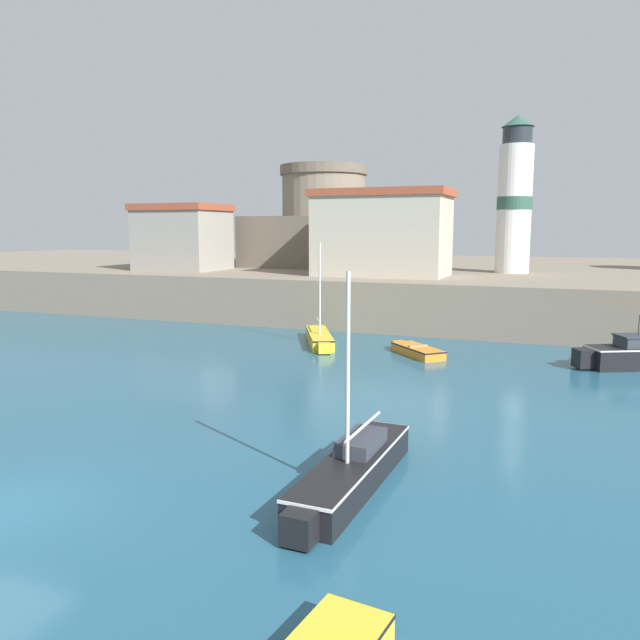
% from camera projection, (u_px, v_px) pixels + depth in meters
% --- Properties ---
extents(quay_seawall, '(120.00, 40.00, 3.08)m').
position_uv_depth(quay_seawall, '(425.00, 282.00, 55.83)').
color(quay_seawall, gray).
rests_on(quay_seawall, ground).
extents(sailboat_yellow_0, '(3.42, 5.63, 5.52)m').
position_uv_depth(sailboat_yellow_0, '(319.00, 337.00, 34.02)').
color(sailboat_yellow_0, yellow).
rests_on(sailboat_yellow_0, ground).
extents(sailboat_black_2, '(1.38, 6.33, 5.29)m').
position_uv_depth(sailboat_black_2, '(352.00, 469.00, 15.09)').
color(sailboat_black_2, black).
rests_on(sailboat_black_2, ground).
extents(motorboat_black_3, '(5.49, 3.59, 2.41)m').
position_uv_depth(motorboat_black_3, '(638.00, 355.00, 28.13)').
color(motorboat_black_3, black).
rests_on(motorboat_black_3, ground).
extents(dinghy_orange_5, '(3.30, 3.41, 0.53)m').
position_uv_depth(dinghy_orange_5, '(417.00, 350.00, 31.00)').
color(dinghy_orange_5, orange).
rests_on(dinghy_orange_5, ground).
extents(fortress, '(11.16, 11.16, 8.48)m').
position_uv_depth(fortress, '(324.00, 230.00, 53.82)').
color(fortress, '#685E4F').
rests_on(fortress, quay_seawall).
extents(lighthouse, '(2.45, 2.45, 11.01)m').
position_uv_depth(lighthouse, '(515.00, 198.00, 44.29)').
color(lighthouse, silver).
rests_on(lighthouse, quay_seawall).
extents(harbor_shed_near_wharf, '(9.05, 5.35, 5.75)m').
position_uv_depth(harbor_shed_near_wharf, '(382.00, 233.00, 41.97)').
color(harbor_shed_near_wharf, '#BCB29E').
rests_on(harbor_shed_near_wharf, quay_seawall).
extents(harbor_shed_mid_row, '(6.38, 5.36, 5.01)m').
position_uv_depth(harbor_shed_mid_row, '(183.00, 237.00, 48.03)').
color(harbor_shed_mid_row, gray).
rests_on(harbor_shed_mid_row, quay_seawall).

